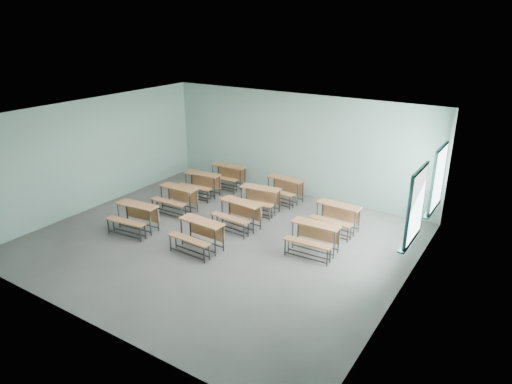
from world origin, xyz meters
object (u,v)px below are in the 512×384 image
desk_unit_r0c0 (135,214)px  desk_unit_r3c1 (283,186)px  desk_unit_r2c2 (337,214)px  desk_unit_r1c1 (239,211)px  desk_unit_r2c1 (259,196)px  desk_unit_r3c0 (227,173)px  desk_unit_r1c0 (177,196)px  desk_unit_r2c0 (201,181)px  desk_unit_r0c1 (199,231)px  desk_unit_r1c2 (314,234)px

desk_unit_r0c0 → desk_unit_r3c1: size_ratio=1.01×
desk_unit_r2c2 → desk_unit_r1c1: bearing=-149.8°
desk_unit_r2c1 → desk_unit_r3c0: (-2.02, 1.22, 0.00)m
desk_unit_r1c0 → desk_unit_r2c1: size_ratio=0.95×
desk_unit_r0c0 → desk_unit_r2c0: 2.93m
desk_unit_r1c1 → desk_unit_r2c2: same height
desk_unit_r1c0 → desk_unit_r3c0: size_ratio=0.98×
desk_unit_r0c1 → desk_unit_r1c1: 1.53m
desk_unit_r1c0 → desk_unit_r1c2: same height
desk_unit_r2c2 → desk_unit_r2c0: bearing=-179.1°
desk_unit_r3c0 → desk_unit_r0c1: bearing=-66.0°
desk_unit_r0c0 → desk_unit_r1c0: 1.58m
desk_unit_r1c0 → desk_unit_r2c0: size_ratio=0.96×
desk_unit_r0c0 → desk_unit_r3c1: 4.54m
desk_unit_r1c1 → desk_unit_r0c0: bearing=-139.4°
desk_unit_r1c2 → desk_unit_r3c0: size_ratio=0.99×
desk_unit_r0c0 → desk_unit_r2c1: bearing=48.4°
desk_unit_r1c1 → desk_unit_r2c1: (-0.11, 1.20, 0.00)m
desk_unit_r1c1 → desk_unit_r2c0: bearing=154.9°
desk_unit_r0c1 → desk_unit_r1c2: bearing=31.3°
desk_unit_r0c1 → desk_unit_r3c1: same height
desk_unit_r0c1 → desk_unit_r2c2: size_ratio=1.00×
desk_unit_r1c0 → desk_unit_r0c1: bearing=-37.1°
desk_unit_r1c2 → desk_unit_r3c1: bearing=129.3°
desk_unit_r2c0 → desk_unit_r2c1: same height
desk_unit_r0c1 → desk_unit_r2c1: size_ratio=0.95×
desk_unit_r0c0 → desk_unit_r1c0: bearing=83.7°
desk_unit_r0c0 → desk_unit_r3c0: same height
desk_unit_r0c1 → desk_unit_r3c1: size_ratio=0.97×
desk_unit_r0c1 → desk_unit_r1c2: size_ratio=0.99×
desk_unit_r1c2 → desk_unit_r2c2: size_ratio=1.01×
desk_unit_r3c0 → desk_unit_r1c0: bearing=-93.7°
desk_unit_r0c0 → desk_unit_r3c1: same height
desk_unit_r1c0 → desk_unit_r2c0: (-0.20, 1.35, 0.00)m
desk_unit_r2c1 → desk_unit_r0c0: bearing=-133.0°
desk_unit_r1c1 → desk_unit_r1c0: bearing=-175.0°
desk_unit_r1c2 → desk_unit_r2c0: bearing=159.7°
desk_unit_r1c2 → desk_unit_r2c2: (-0.02, 1.40, 0.00)m
desk_unit_r1c1 → desk_unit_r1c2: 2.31m
desk_unit_r1c1 → desk_unit_r1c2: (2.30, -0.17, 0.00)m
desk_unit_r1c1 → desk_unit_r3c1: size_ratio=0.99×
desk_unit_r3c0 → desk_unit_r2c1: bearing=-34.4°
desk_unit_r0c1 → desk_unit_r3c0: same height
desk_unit_r1c1 → desk_unit_r2c1: same height
desk_unit_r0c0 → desk_unit_r1c2: 4.71m
desk_unit_r2c2 → desk_unit_r3c0: 4.57m
desk_unit_r2c0 → desk_unit_r3c0: 1.13m
desk_unit_r0c0 → desk_unit_r3c0: (0.05, 4.04, 0.00)m
desk_unit_r1c1 → desk_unit_r2c1: size_ratio=0.97×
desk_unit_r1c0 → desk_unit_r3c0: (0.02, 2.46, 0.00)m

